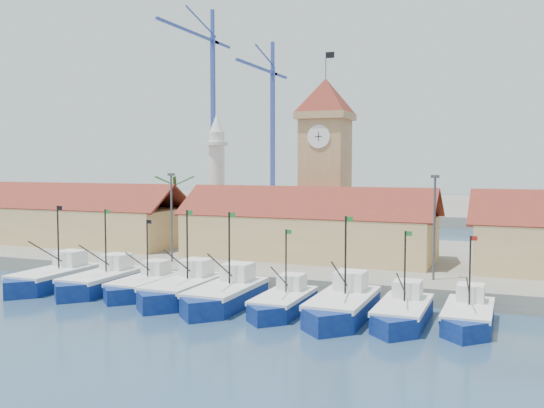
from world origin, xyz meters
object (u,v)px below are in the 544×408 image
at_px(clock_tower, 325,160).
at_px(minaret, 217,177).
at_px(boat_4, 224,297).
at_px(boat_0, 52,279).

height_order(clock_tower, minaret, clock_tower).
xyz_separation_m(boat_4, clock_tower, (1.11, 24.01, 11.13)).
height_order(boat_0, clock_tower, clock_tower).
bearing_deg(minaret, boat_0, -99.36).
relative_size(clock_tower, minaret, 1.39).
xyz_separation_m(clock_tower, minaret, (-15.00, 2.00, -2.23)).
relative_size(boat_0, boat_4, 1.00).
bearing_deg(clock_tower, boat_0, -129.42).
bearing_deg(boat_0, minaret, 80.64).
height_order(boat_0, boat_4, boat_0).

